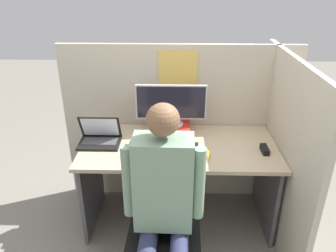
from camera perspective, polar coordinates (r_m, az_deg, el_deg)
name	(u,v)px	position (r m, az deg, el deg)	size (l,w,h in m)	color
ground_plane	(178,252)	(2.72, 1.77, -21.04)	(12.00, 12.00, 0.00)	slate
cubicle_panel_back	(179,125)	(2.92, 1.92, 0.14)	(2.02, 0.05, 1.45)	#B7AD99
cubicle_panel_right	(283,153)	(2.64, 19.35, -4.48)	(0.04, 1.39, 1.45)	#B7AD99
desk	(179,164)	(2.65, 1.91, -6.71)	(1.52, 0.74, 0.74)	tan
paper_box	(171,128)	(2.75, 0.51, -0.38)	(0.31, 0.23, 0.07)	red
monitor	(171,105)	(2.67, 0.53, 3.75)	(0.58, 0.20, 0.34)	#B2B2B7
laptop	(100,138)	(2.62, -11.79, -2.07)	(0.32, 0.23, 0.22)	black
mouse	(132,150)	(2.47, -6.37, -4.11)	(0.07, 0.05, 0.04)	black
stapler	(265,149)	(2.56, 16.48, -3.93)	(0.05, 0.13, 0.04)	black
carrot_toy	(207,156)	(2.39, 6.88, -5.19)	(0.04, 0.13, 0.04)	orange
office_chair	(164,219)	(2.22, -0.71, -15.93)	(0.52, 0.56, 0.99)	black
person	(163,199)	(1.93, -0.81, -12.64)	(0.48, 0.40, 1.36)	#282D4C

